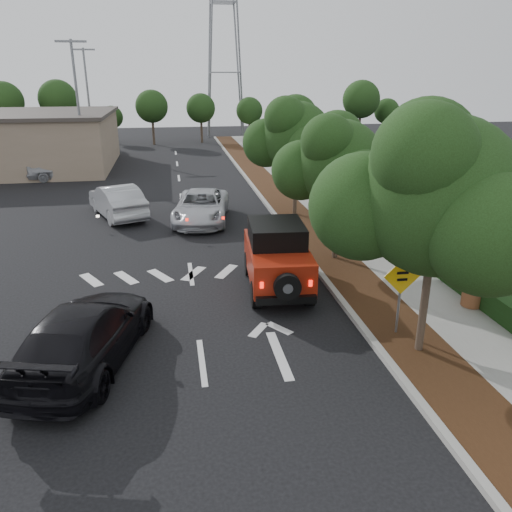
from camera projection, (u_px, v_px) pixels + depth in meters
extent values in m
plane|color=black|center=(202.00, 362.00, 12.60)|extent=(120.00, 120.00, 0.00)
cube|color=#9E9B93|center=(280.00, 221.00, 24.41)|extent=(0.20, 70.00, 0.15)
cube|color=black|center=(299.00, 220.00, 24.58)|extent=(1.80, 70.00, 0.12)
cube|color=gray|center=(336.00, 219.00, 24.87)|extent=(2.00, 70.00, 0.12)
cube|color=black|center=(363.00, 211.00, 24.98)|extent=(0.80, 70.00, 0.80)
cylinder|color=black|center=(249.00, 264.00, 17.95)|extent=(0.36, 0.87, 0.85)
cylinder|color=black|center=(295.00, 262.00, 18.09)|extent=(0.36, 0.87, 0.85)
cylinder|color=black|center=(256.00, 294.00, 15.44)|extent=(0.36, 0.87, 0.85)
cylinder|color=black|center=(309.00, 292.00, 15.59)|extent=(0.36, 0.87, 0.85)
cube|color=#9C1F0E|center=(277.00, 261.00, 16.57)|extent=(2.21, 4.07, 1.06)
cube|color=black|center=(276.00, 233.00, 16.56)|extent=(1.92, 2.29, 0.68)
cube|color=#9C1F0E|center=(272.00, 248.00, 17.99)|extent=(1.76, 1.23, 0.87)
cube|color=black|center=(286.00, 300.00, 14.81)|extent=(1.83, 0.33, 0.23)
cylinder|color=black|center=(287.00, 287.00, 14.51)|extent=(0.82, 0.29, 0.81)
cube|color=#FF190C|center=(262.00, 285.00, 14.64)|extent=(0.11, 0.05, 0.19)
cube|color=#FF190C|center=(311.00, 283.00, 14.77)|extent=(0.11, 0.05, 0.19)
imported|color=#B8B9C0|center=(201.00, 207.00, 24.38)|extent=(3.29, 5.68, 1.49)
imported|color=black|center=(85.00, 334.00, 12.35)|extent=(3.50, 5.82, 1.58)
imported|color=#B1B3B9|center=(117.00, 201.00, 25.17)|extent=(3.40, 5.27, 1.64)
imported|color=#A0A1A7|center=(63.00, 168.00, 34.20)|extent=(4.86, 2.58, 1.57)
cylinder|color=slate|center=(399.00, 299.00, 13.48)|extent=(0.07, 0.07, 2.03)
cube|color=yellow|center=(402.00, 276.00, 13.22)|extent=(1.04, 0.04, 1.04)
cube|color=black|center=(403.00, 273.00, 13.17)|extent=(0.33, 0.01, 0.07)
cube|color=black|center=(402.00, 280.00, 13.24)|extent=(0.29, 0.01, 0.07)
cylinder|color=brown|center=(472.00, 296.00, 15.29)|extent=(0.63, 0.63, 0.61)
sphere|color=black|center=(475.00, 279.00, 15.09)|extent=(0.77, 0.77, 0.77)
imported|color=black|center=(475.00, 276.00, 15.06)|extent=(0.66, 0.58, 0.72)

